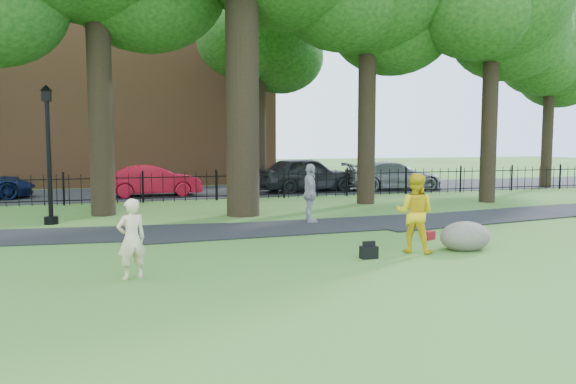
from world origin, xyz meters
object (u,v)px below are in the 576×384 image
object	(u,v)px
man	(415,213)
woman	(131,239)
boulder	(465,234)
red_sedan	(153,181)
lamppost	(49,157)

from	to	relation	value
man	woman	bearing A→B (deg)	46.10
boulder	red_sedan	xyz separation A→B (m)	(-5.98, 14.94, 0.35)
man	red_sedan	xyz separation A→B (m)	(-4.68, 14.87, -0.20)
woman	lamppost	xyz separation A→B (m)	(-2.08, 7.70, 1.31)
woman	man	world-z (taller)	man
red_sedan	lamppost	bearing A→B (deg)	153.18
boulder	man	bearing A→B (deg)	176.94
man	red_sedan	bearing A→B (deg)	-31.74
lamppost	boulder	bearing A→B (deg)	-34.32
red_sedan	woman	bearing A→B (deg)	172.45
boulder	lamppost	world-z (taller)	lamppost
red_sedan	man	bearing A→B (deg)	-164.48
man	lamppost	distance (m)	10.98
red_sedan	boulder	bearing A→B (deg)	-160.13
man	boulder	xyz separation A→B (m)	(1.30, -0.07, -0.54)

